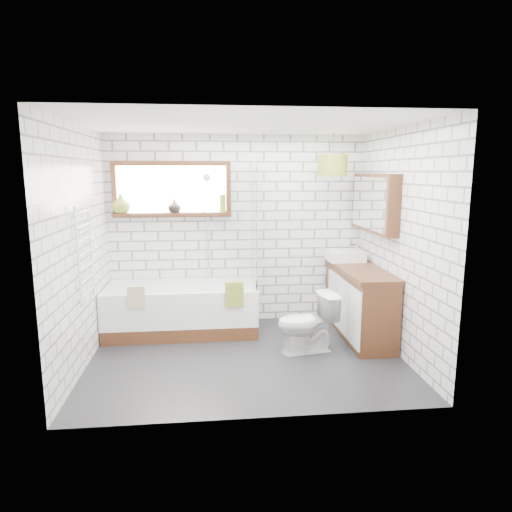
{
  "coord_description": "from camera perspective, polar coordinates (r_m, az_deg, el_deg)",
  "views": [
    {
      "loc": [
        -0.4,
        -4.77,
        2.02
      ],
      "look_at": [
        0.14,
        0.25,
        1.09
      ],
      "focal_mm": 32.0,
      "sensor_mm": 36.0,
      "label": 1
    }
  ],
  "objects": [
    {
      "name": "toilet",
      "position": [
        5.23,
        6.35,
        -8.32
      ],
      "size": [
        0.48,
        0.72,
        0.68
      ],
      "primitive_type": "imported",
      "rotation": [
        0.0,
        0.0,
        -1.41
      ],
      "color": "white",
      "rests_on": "floor"
    },
    {
      "name": "ceiling",
      "position": [
        4.81,
        -1.36,
        16.23
      ],
      "size": [
        3.4,
        2.6,
        0.01
      ],
      "primitive_type": "cube",
      "color": "white",
      "rests_on": "ground"
    },
    {
      "name": "wall_back",
      "position": [
        6.14,
        -2.31,
        3.24
      ],
      "size": [
        3.4,
        0.01,
        2.5
      ],
      "primitive_type": "cube",
      "color": "white",
      "rests_on": "ground"
    },
    {
      "name": "basin",
      "position": [
        6.12,
        11.06,
        0.06
      ],
      "size": [
        0.46,
        0.4,
        0.13
      ],
      "primitive_type": "cube",
      "color": "white",
      "rests_on": "vanity"
    },
    {
      "name": "towel_green",
      "position": [
        5.44,
        -2.74,
        -4.81
      ],
      "size": [
        0.22,
        0.06,
        0.3
      ],
      "primitive_type": "cube",
      "color": "olive",
      "rests_on": "bathtub"
    },
    {
      "name": "vase_olive",
      "position": [
        6.12,
        -16.53,
        6.1
      ],
      "size": [
        0.29,
        0.29,
        0.24
      ],
      "primitive_type": "imported",
      "rotation": [
        0.0,
        0.0,
        0.26
      ],
      "color": "olive",
      "rests_on": "window"
    },
    {
      "name": "towel_beige",
      "position": [
        5.5,
        -14.74,
        -4.98
      ],
      "size": [
        0.2,
        0.05,
        0.26
      ],
      "primitive_type": "cube",
      "color": "tan",
      "rests_on": "bathtub"
    },
    {
      "name": "shower_riser",
      "position": [
        6.07,
        -6.07,
        4.06
      ],
      "size": [
        0.02,
        0.02,
        1.3
      ],
      "primitive_type": "cylinder",
      "color": "silver",
      "rests_on": "wall_back"
    },
    {
      "name": "floor",
      "position": [
        5.2,
        -1.23,
        -12.48
      ],
      "size": [
        3.4,
        2.6,
        0.01
      ],
      "primitive_type": "cube",
      "color": "black",
      "rests_on": "ground"
    },
    {
      "name": "towel_radiator",
      "position": [
        5.0,
        -20.6,
        0.35
      ],
      "size": [
        0.06,
        0.52,
        1.0
      ],
      "primitive_type": "cube",
      "color": "white",
      "rests_on": "wall_left"
    },
    {
      "name": "mirror_cabinet",
      "position": [
        5.75,
        14.58,
        6.43
      ],
      "size": [
        0.16,
        1.2,
        0.7
      ],
      "primitive_type": "cube",
      "color": "#3C1F10",
      "rests_on": "wall_right"
    },
    {
      "name": "bottle",
      "position": [
        6.02,
        -4.2,
        6.39
      ],
      "size": [
        0.09,
        0.09,
        0.23
      ],
      "primitive_type": "cylinder",
      "rotation": [
        0.0,
        0.0,
        0.17
      ],
      "color": "olive",
      "rests_on": "window"
    },
    {
      "name": "wall_left",
      "position": [
        5.01,
        -21.13,
        0.9
      ],
      "size": [
        0.01,
        2.6,
        2.5
      ],
      "primitive_type": "cube",
      "color": "white",
      "rests_on": "ground"
    },
    {
      "name": "bathtub",
      "position": [
        5.92,
        -9.26,
        -6.53
      ],
      "size": [
        1.88,
        0.83,
        0.61
      ],
      "primitive_type": "cube",
      "color": "white",
      "rests_on": "floor"
    },
    {
      "name": "vanity",
      "position": [
        5.84,
        12.75,
        -5.58
      ],
      "size": [
        0.49,
        1.52,
        0.87
      ],
      "primitive_type": "cube",
      "color": "#3C1F10",
      "rests_on": "floor"
    },
    {
      "name": "window",
      "position": [
        6.05,
        -10.46,
        8.2
      ],
      "size": [
        1.52,
        0.16,
        0.68
      ],
      "primitive_type": "cube",
      "color": "#3C1F10",
      "rests_on": "wall_back"
    },
    {
      "name": "shower_screen",
      "position": [
        5.72,
        -0.3,
        3.82
      ],
      "size": [
        0.02,
        0.72,
        1.5
      ],
      "primitive_type": "cube",
      "color": "white",
      "rests_on": "bathtub"
    },
    {
      "name": "wall_front",
      "position": [
        3.57,
        0.45,
        -2.0
      ],
      "size": [
        3.4,
        0.01,
        2.5
      ],
      "primitive_type": "cube",
      "color": "white",
      "rests_on": "ground"
    },
    {
      "name": "vase_dark",
      "position": [
        6.03,
        -10.16,
        6.0
      ],
      "size": [
        0.18,
        0.18,
        0.18
      ],
      "primitive_type": "imported",
      "rotation": [
        0.0,
        0.0,
        -0.06
      ],
      "color": "black",
      "rests_on": "window"
    },
    {
      "name": "tap",
      "position": [
        6.16,
        12.5,
        0.72
      ],
      "size": [
        0.03,
        0.03,
        0.17
      ],
      "primitive_type": "cylinder",
      "rotation": [
        0.0,
        0.0,
        0.05
      ],
      "color": "silver",
      "rests_on": "vanity"
    },
    {
      "name": "pendant",
      "position": [
        5.8,
        9.54,
        11.1
      ],
      "size": [
        0.36,
        0.36,
        0.27
      ],
      "primitive_type": "cylinder",
      "color": "olive",
      "rests_on": "ceiling"
    },
    {
      "name": "wall_right",
      "position": [
        5.27,
        17.52,
        1.56
      ],
      "size": [
        0.01,
        2.6,
        2.5
      ],
      "primitive_type": "cube",
      "color": "white",
      "rests_on": "ground"
    }
  ]
}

